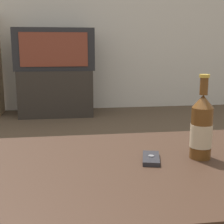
% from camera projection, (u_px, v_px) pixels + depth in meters
% --- Properties ---
extents(back_wall, '(8.00, 0.05, 2.60)m').
position_uv_depth(back_wall, '(74.00, 1.00, 3.71)').
color(back_wall, beige).
rests_on(back_wall, ground_plane).
extents(coffee_table, '(1.28, 0.70, 0.41)m').
position_uv_depth(coffee_table, '(103.00, 182.00, 0.98)').
color(coffee_table, '#332116').
rests_on(coffee_table, ground_plane).
extents(tv_stand, '(0.81, 0.49, 0.51)m').
position_uv_depth(tv_stand, '(56.00, 92.00, 3.58)').
color(tv_stand, '#28231E').
rests_on(tv_stand, ground_plane).
extents(television, '(0.86, 0.45, 0.45)m').
position_uv_depth(television, '(55.00, 49.00, 3.48)').
color(television, black).
rests_on(television, tv_stand).
extents(beer_bottle, '(0.07, 0.07, 0.28)m').
position_uv_depth(beer_bottle, '(201.00, 128.00, 1.01)').
color(beer_bottle, '#563314').
rests_on(beer_bottle, coffee_table).
extents(cell_phone, '(0.08, 0.12, 0.02)m').
position_uv_depth(cell_phone, '(151.00, 158.00, 1.01)').
color(cell_phone, '#232328').
rests_on(cell_phone, coffee_table).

